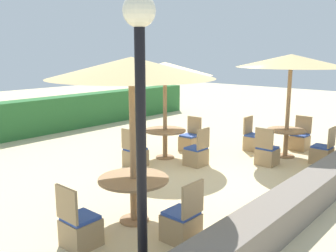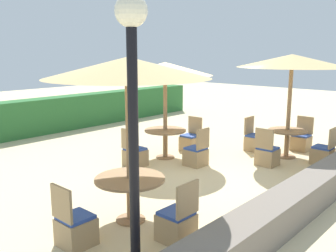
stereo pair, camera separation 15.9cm
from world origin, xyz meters
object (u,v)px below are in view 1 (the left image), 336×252
Objects in this scene: patio_chair_center_east at (190,141)px; patio_chair_front_left_south at (182,224)px; parasol_front_right at (291,61)px; patio_chair_center_west at (135,156)px; round_table_front_left at (134,187)px; patio_chair_front_right_east at (300,140)px; patio_chair_front_right_west at (267,154)px; lamp_post at (140,85)px; parasol_center at (165,69)px; patio_chair_center_south at (196,155)px; patio_chair_front_left_west at (80,229)px; round_table_front_right at (286,136)px; round_table_center at (165,136)px; parasol_front_left at (131,69)px; patio_chair_front_right_south at (322,153)px; patio_chair_front_right_north at (254,141)px.

patio_chair_front_left_south is at bearing 126.48° from patio_chair_center_east.
parasol_front_right reaches higher than patio_chair_center_west.
patio_chair_center_east reaches higher than round_table_front_left.
patio_chair_center_west is 0.82× the size of round_table_front_left.
patio_chair_front_right_east is 1.00× the size of patio_chair_front_right_west.
lamp_post reaches higher than parasol_center.
parasol_front_right is 3.34m from patio_chair_center_south.
parasol_front_right reaches higher than parasol_center.
patio_chair_center_south is at bearing -89.67° from parasol_center.
patio_chair_center_west is at bearing 124.20° from patio_chair_front_left_west.
parasol_center is (4.09, 3.26, -0.08)m from lamp_post.
round_table_front_right is 1.05× the size of patio_chair_center_east.
round_table_center is at bearing 38.59° from lamp_post.
round_table_front_right is 0.37× the size of parasol_front_left.
patio_chair_front_right_south is (6.24, 0.02, -2.09)m from lamp_post.
parasol_front_right is 2.94× the size of patio_chair_front_left_south.
patio_chair_front_right_east is at bearing 7.69° from lamp_post.
lamp_post is 2.41m from patio_chair_front_left_west.
lamp_post is 7.55m from patio_chair_front_right_east.
patio_chair_center_west and patio_chair_front_left_south have the same top height.
patio_chair_front_right_south is 1.34m from patio_chair_front_right_east.
parasol_center is at bearing 33.73° from parasol_front_left.
patio_chair_center_east is at bearing 32.36° from lamp_post.
patio_chair_center_west is (3.06, 3.32, -2.09)m from lamp_post.
patio_chair_front_right_north and patio_chair_front_left_west have the same top height.
parasol_center is 1.69m from round_table_center.
patio_chair_front_right_north and patio_chair_center_south have the same top height.
patio_chair_front_right_east is at bearing -136.96° from patio_chair_center_east.
patio_chair_center_east is 2.02m from patio_chair_center_west.
patio_chair_front_right_south reaches higher than round_table_front_right.
patio_chair_center_east is (-0.17, 2.22, 0.00)m from patio_chair_front_right_west.
parasol_front_right is 2.79× the size of round_table_front_right.
patio_chair_front_left_west is (-4.15, -1.06, 0.00)m from patio_chair_center_south.
patio_chair_center_west reaches higher than round_table_front_left.
parasol_front_right reaches higher than round_table_front_left.
parasol_front_left is 2.41m from patio_chair_front_left_south.
patio_chair_center_south is at bearing 18.80° from round_table_front_left.
patio_chair_center_south is at bearing 148.89° from round_table_front_right.
patio_chair_center_east is at bearing 26.31° from round_table_front_left.
round_table_center is at bearing 133.10° from round_table_front_right.
patio_chair_front_right_south is 0.38× the size of parasol_center.
parasol_front_right reaches higher than patio_chair_center_east.
patio_chair_front_left_west is 1.00× the size of patio_chair_front_left_south.
patio_chair_front_right_north is 1.00× the size of patio_chair_front_left_south.
patio_chair_center_west is at bearing 143.47° from round_table_front_right.
patio_chair_center_east is 1.00× the size of patio_chair_front_left_south.
round_table_front_left is at bearing -44.23° from patio_chair_center_west.
patio_chair_front_right_west is 4.26m from round_table_front_left.
patio_chair_front_right_north is at bearing 7.64° from round_table_front_left.
patio_chair_front_right_west reaches higher than round_table_front_right.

